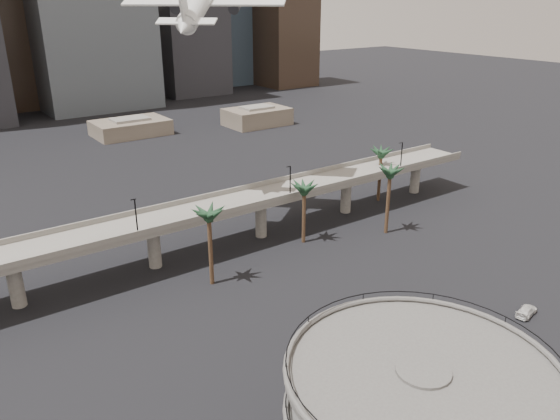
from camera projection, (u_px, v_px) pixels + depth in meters
overpass at (210, 213)px, 97.75m from camera, size 130.00×9.30×14.70m
palm_trees at (329, 181)px, 102.29m from camera, size 54.40×18.40×14.00m
low_buildings at (93, 137)px, 169.09m from camera, size 135.00×27.50×6.80m
car_a at (358, 372)px, 66.66m from camera, size 4.39×1.90×1.47m
car_b at (406, 317)px, 78.22m from camera, size 4.61×2.10×1.47m
car_c at (526, 311)px, 79.82m from camera, size 4.98×2.79×1.36m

